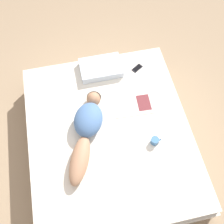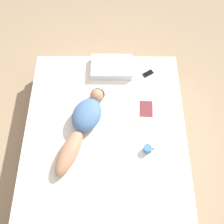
{
  "view_description": "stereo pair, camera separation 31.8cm",
  "coord_description": "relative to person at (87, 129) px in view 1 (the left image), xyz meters",
  "views": [
    {
      "loc": [
        -0.23,
        -1.22,
        3.34
      ],
      "look_at": [
        0.08,
        0.22,
        0.52
      ],
      "focal_mm": 42.0,
      "sensor_mm": 36.0,
      "label": 1
    },
    {
      "loc": [
        0.09,
        -1.25,
        3.34
      ],
      "look_at": [
        0.08,
        0.22,
        0.52
      ],
      "focal_mm": 42.0,
      "sensor_mm": 36.0,
      "label": 2
    }
  ],
  "objects": [
    {
      "name": "coffee_mug",
      "position": [
        0.74,
        -0.29,
        -0.06
      ],
      "size": [
        0.13,
        0.09,
        0.09
      ],
      "color": "teal",
      "rests_on": "bed"
    },
    {
      "name": "bed",
      "position": [
        0.26,
        -0.05,
        -0.34
      ],
      "size": [
        1.98,
        2.31,
        0.47
      ],
      "color": "beige",
      "rests_on": "ground_plane"
    },
    {
      "name": "ground_plane",
      "position": [
        0.26,
        -0.05,
        -0.57
      ],
      "size": [
        12.0,
        12.0,
        0.0
      ],
      "primitive_type": "plane",
      "color": "#9E8466"
    },
    {
      "name": "cell_phone",
      "position": [
        0.82,
        0.78,
        -0.1
      ],
      "size": [
        0.17,
        0.14,
        0.01
      ],
      "rotation": [
        0.0,
        0.0,
        -1.0
      ],
      "color": "black",
      "rests_on": "bed"
    },
    {
      "name": "pillow",
      "position": [
        0.33,
        0.85,
        -0.05
      ],
      "size": [
        0.55,
        0.36,
        0.1
      ],
      "color": "silver",
      "rests_on": "bed"
    },
    {
      "name": "open_magazine",
      "position": [
        0.64,
        0.25,
        -0.1
      ],
      "size": [
        0.51,
        0.35,
        0.01
      ],
      "rotation": [
        0.0,
        0.0,
        -0.05
      ],
      "color": "silver",
      "rests_on": "bed"
    },
    {
      "name": "person",
      "position": [
        0.0,
        0.0,
        0.0
      ],
      "size": [
        0.61,
        1.17,
        0.23
      ],
      "rotation": [
        0.0,
        0.0,
        -0.37
      ],
      "color": "#A37556",
      "rests_on": "bed"
    }
  ]
}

